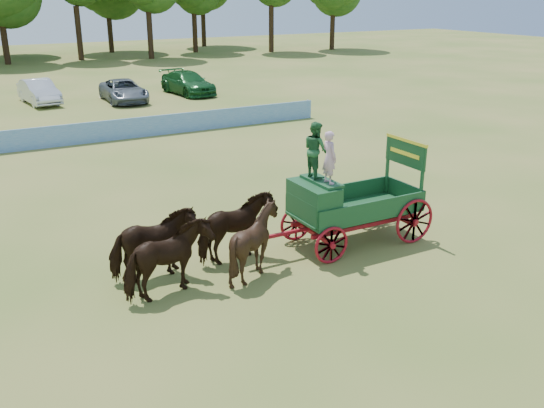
% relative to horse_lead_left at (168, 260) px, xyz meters
% --- Properties ---
extents(ground, '(160.00, 160.00, 0.00)m').
position_rel_horse_lead_left_xyz_m(ground, '(3.09, -0.85, -0.96)').
color(ground, olive).
rests_on(ground, ground).
extents(horse_lead_left, '(2.45, 1.55, 1.92)m').
position_rel_horse_lead_left_xyz_m(horse_lead_left, '(0.00, 0.00, 0.00)').
color(horse_lead_left, black).
rests_on(horse_lead_left, ground).
extents(horse_lead_right, '(2.28, 1.07, 1.92)m').
position_rel_horse_lead_left_xyz_m(horse_lead_right, '(0.00, 1.10, 0.00)').
color(horse_lead_right, black).
rests_on(horse_lead_right, ground).
extents(horse_wheel_left, '(2.02, 1.87, 1.92)m').
position_rel_horse_lead_left_xyz_m(horse_wheel_left, '(2.40, 0.00, 0.00)').
color(horse_wheel_left, black).
rests_on(horse_wheel_left, ground).
extents(horse_wheel_right, '(2.42, 1.45, 1.92)m').
position_rel_horse_lead_left_xyz_m(horse_wheel_right, '(2.40, 1.10, 0.00)').
color(horse_wheel_right, black).
rests_on(horse_wheel_right, ground).
extents(farm_dray, '(6.00, 2.00, 3.76)m').
position_rel_horse_lead_left_xyz_m(farm_dray, '(5.36, 0.59, 0.69)').
color(farm_dray, maroon).
rests_on(farm_dray, ground).
extents(sponsor_banner, '(26.00, 0.08, 1.05)m').
position_rel_horse_lead_left_xyz_m(sponsor_banner, '(2.09, 17.15, -0.43)').
color(sponsor_banner, '#216DB3').
rests_on(sponsor_banner, ground).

